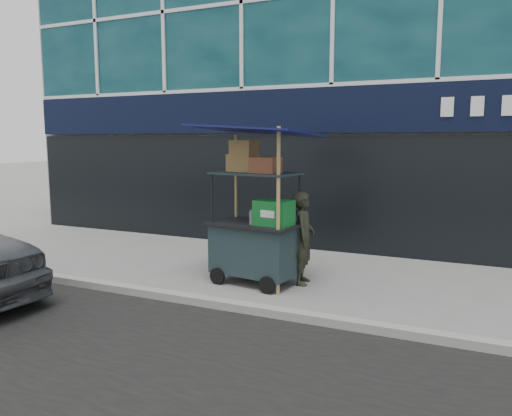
% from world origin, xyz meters
% --- Properties ---
extents(ground, '(80.00, 80.00, 0.00)m').
position_xyz_m(ground, '(0.00, 0.00, 0.00)').
color(ground, gray).
rests_on(ground, ground).
extents(curb, '(80.00, 0.18, 0.12)m').
position_xyz_m(curb, '(0.00, -0.20, 0.06)').
color(curb, gray).
rests_on(curb, ground).
extents(vendor_cart, '(2.05, 1.58, 2.56)m').
position_xyz_m(vendor_cart, '(-0.39, 1.13, 0.90)').
color(vendor_cart, black).
rests_on(vendor_cart, ground).
extents(vendor_man, '(0.47, 0.61, 1.50)m').
position_xyz_m(vendor_man, '(0.30, 1.42, 0.75)').
color(vendor_man, black).
rests_on(vendor_man, ground).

